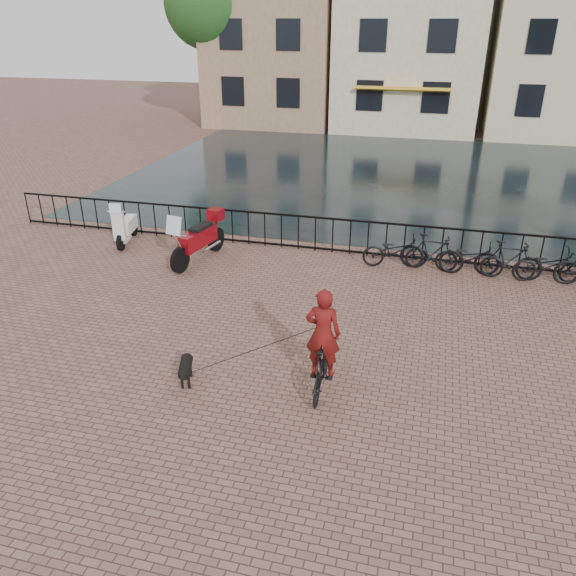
% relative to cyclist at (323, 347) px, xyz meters
% --- Properties ---
extents(ground, '(100.00, 100.00, 0.00)m').
position_rel_cyclist_xyz_m(ground, '(-1.02, -1.49, -0.89)').
color(ground, brown).
rests_on(ground, ground).
extents(canal_water, '(20.00, 20.00, 0.00)m').
position_rel_cyclist_xyz_m(canal_water, '(-1.02, 15.81, -0.89)').
color(canal_water, black).
rests_on(canal_water, ground).
extents(railing, '(20.00, 0.05, 1.02)m').
position_rel_cyclist_xyz_m(railing, '(-1.02, 6.51, -0.38)').
color(railing, black).
rests_on(railing, ground).
extents(canal_house_left, '(7.50, 9.00, 12.80)m').
position_rel_cyclist_xyz_m(canal_house_left, '(-8.52, 28.51, 5.51)').
color(canal_house_left, '#87664E').
rests_on(canal_house_left, ground).
extents(canal_house_mid, '(8.00, 9.50, 11.80)m').
position_rel_cyclist_xyz_m(canal_house_mid, '(-0.52, 28.51, 5.01)').
color(canal_house_mid, '#BCB08E').
rests_on(canal_house_mid, ground).
extents(canal_house_right, '(7.00, 9.00, 13.30)m').
position_rel_cyclist_xyz_m(canal_house_right, '(7.48, 28.51, 5.76)').
color(canal_house_right, beige).
rests_on(canal_house_right, ground).
extents(tree_far_left, '(5.04, 5.04, 9.27)m').
position_rel_cyclist_xyz_m(tree_far_left, '(-12.02, 25.51, 5.84)').
color(tree_far_left, black).
rests_on(tree_far_left, ground).
extents(cyclist, '(0.75, 1.73, 2.34)m').
position_rel_cyclist_xyz_m(cyclist, '(0.00, 0.00, 0.00)').
color(cyclist, black).
rests_on(cyclist, ground).
extents(dog, '(0.51, 0.85, 0.55)m').
position_rel_cyclist_xyz_m(dog, '(-2.44, -0.41, -0.62)').
color(dog, black).
rests_on(dog, ground).
extents(motorcycle, '(0.98, 2.31, 1.61)m').
position_rel_cyclist_xyz_m(motorcycle, '(-4.44, 4.97, -0.09)').
color(motorcycle, maroon).
rests_on(motorcycle, ground).
extents(scooter, '(0.75, 1.61, 1.44)m').
position_rel_cyclist_xyz_m(scooter, '(-7.05, 5.74, -0.17)').
color(scooter, silver).
rests_on(scooter, ground).
extents(parked_bike_0, '(1.79, 0.87, 0.90)m').
position_rel_cyclist_xyz_m(parked_bike_0, '(0.78, 5.91, -0.44)').
color(parked_bike_0, black).
rests_on(parked_bike_0, ground).
extents(parked_bike_1, '(1.71, 0.68, 1.00)m').
position_rel_cyclist_xyz_m(parked_bike_1, '(1.73, 5.91, -0.39)').
color(parked_bike_1, black).
rests_on(parked_bike_1, ground).
extents(parked_bike_2, '(1.75, 0.69, 0.90)m').
position_rel_cyclist_xyz_m(parked_bike_2, '(2.68, 5.91, -0.44)').
color(parked_bike_2, black).
rests_on(parked_bike_2, ground).
extents(parked_bike_3, '(1.69, 0.59, 1.00)m').
position_rel_cyclist_xyz_m(parked_bike_3, '(3.63, 5.91, -0.39)').
color(parked_bike_3, black).
rests_on(parked_bike_3, ground).
extents(parked_bike_4, '(1.78, 0.83, 0.90)m').
position_rel_cyclist_xyz_m(parked_bike_4, '(4.58, 5.91, -0.44)').
color(parked_bike_4, black).
rests_on(parked_bike_4, ground).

